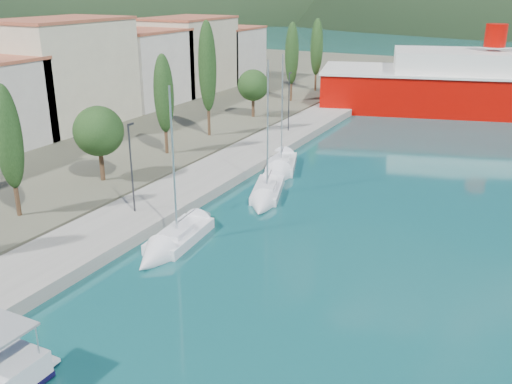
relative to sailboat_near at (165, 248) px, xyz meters
The scene contains 9 objects.
ground 109.66m from the sailboat_near, 87.73° to the left, with size 1400.00×1400.00×0.00m, color #134F53.
quay 16.25m from the sailboat_near, 106.64° to the left, with size 5.00×88.00×0.80m, color gray.
land_strip 49.73m from the sailboat_near, 149.06° to the left, with size 70.00×148.00×0.70m, color #565644.
town_buildings 38.65m from the sailboat_near, 136.24° to the left, with size 9.20×69.20×11.30m.
tree_row 24.02m from the sailboat_near, 118.79° to the left, with size 3.89×63.98×11.44m.
lamp_posts 7.46m from the sailboat_near, 136.37° to the left, with size 0.15×47.17×6.06m.
sailboat_near is the anchor object (origin of this frame).
sailboat_mid 10.50m from the sailboat_near, 81.61° to the left, with size 4.35×7.96×11.10m.
sailboat_far 16.85m from the sailboat_near, 90.79° to the left, with size 4.74×7.78×10.90m.
Camera 1 is at (14.88, -14.83, 15.39)m, focal length 40.00 mm.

